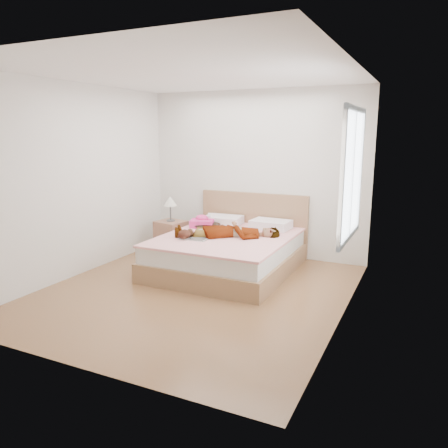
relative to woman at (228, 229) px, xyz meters
name	(u,v)px	position (x,y,z in m)	size (l,w,h in m)	color
ground	(195,291)	(-0.01, -0.95, -0.61)	(4.00, 4.00, 0.00)	#56371B
woman	(228,229)	(0.00, 0.00, 0.00)	(0.56, 1.49, 0.20)	white
hair	(207,224)	(-0.57, 0.45, -0.06)	(0.42, 0.51, 0.08)	black
phone	(209,215)	(-0.50, 0.40, 0.09)	(0.05, 0.10, 0.01)	silver
room_shell	(352,175)	(1.76, -0.65, 0.89)	(4.00, 4.00, 4.00)	white
bed	(229,250)	(-0.01, 0.09, -0.34)	(1.80, 2.08, 1.00)	olive
towel	(202,222)	(-0.62, 0.39, -0.03)	(0.42, 0.37, 0.18)	#FC449B
magazine	(194,238)	(-0.35, -0.34, -0.09)	(0.41, 0.28, 0.02)	white
coffee_mug	(201,233)	(-0.32, -0.20, -0.05)	(0.13, 0.09, 0.10)	white
plush_toy	(185,234)	(-0.45, -0.41, -0.03)	(0.21, 0.27, 0.14)	black
nightstand	(171,235)	(-1.23, 0.45, -0.30)	(0.51, 0.47, 0.95)	brown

